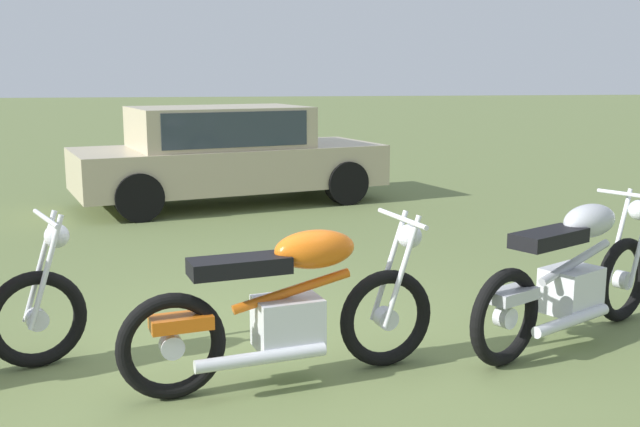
# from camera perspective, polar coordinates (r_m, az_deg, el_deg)

# --- Properties ---
(ground_plane) EXTENTS (120.00, 120.00, 0.00)m
(ground_plane) POSITION_cam_1_polar(r_m,az_deg,el_deg) (5.11, -4.22, -11.09)
(ground_plane) COLOR olive
(motorcycle_orange) EXTENTS (2.02, 0.79, 1.02)m
(motorcycle_orange) POSITION_cam_1_polar(r_m,az_deg,el_deg) (4.61, -2.43, -7.16)
(motorcycle_orange) COLOR black
(motorcycle_orange) RESTS_ON ground
(motorcycle_silver) EXTENTS (1.89, 1.22, 1.02)m
(motorcycle_silver) POSITION_cam_1_polar(r_m,az_deg,el_deg) (5.58, 18.83, -4.47)
(motorcycle_silver) COLOR black
(motorcycle_silver) RESTS_ON ground
(car_beige) EXTENTS (4.74, 2.88, 1.43)m
(car_beige) POSITION_cam_1_polar(r_m,az_deg,el_deg) (11.01, -7.30, 4.86)
(car_beige) COLOR #BCAD8C
(car_beige) RESTS_ON ground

